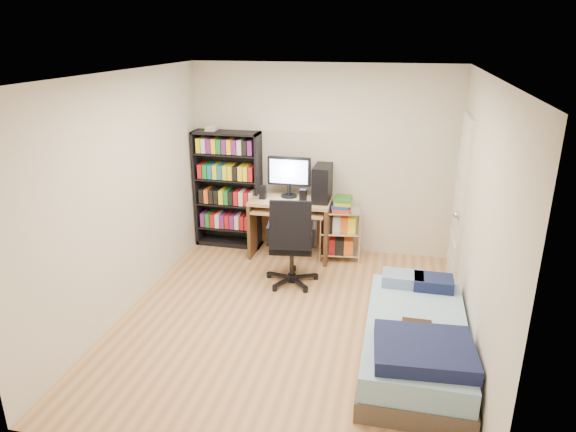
% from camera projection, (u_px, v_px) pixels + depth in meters
% --- Properties ---
extents(room, '(3.58, 4.08, 2.58)m').
position_uv_depth(room, '(289.00, 208.00, 4.96)').
color(room, tan).
rests_on(room, ground).
extents(media_shelf, '(0.91, 0.30, 1.68)m').
position_uv_depth(media_shelf, '(228.00, 188.00, 7.05)').
color(media_shelf, black).
rests_on(media_shelf, room).
extents(computer_desk, '(1.05, 0.61, 1.33)m').
position_uv_depth(computer_desk, '(300.00, 204.00, 6.76)').
color(computer_desk, tan).
rests_on(computer_desk, room).
extents(office_chair, '(0.73, 0.73, 1.10)m').
position_uv_depth(office_chair, '(291.00, 257.00, 6.06)').
color(office_chair, black).
rests_on(office_chair, room).
extents(wire_cart, '(0.56, 0.44, 0.84)m').
position_uv_depth(wire_cart, '(340.00, 219.00, 6.69)').
color(wire_cart, silver).
rests_on(wire_cart, room).
extents(bed, '(0.92, 1.84, 0.52)m').
position_uv_depth(bed, '(416.00, 341.00, 4.62)').
color(bed, brown).
rests_on(bed, room).
extents(door, '(0.12, 0.80, 2.00)m').
position_uv_depth(door, '(460.00, 202.00, 5.93)').
color(door, silver).
rests_on(door, room).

